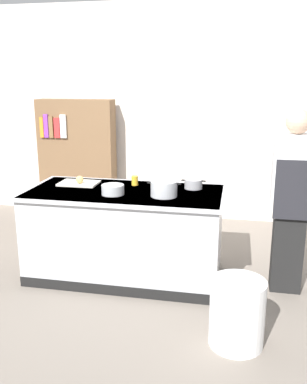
% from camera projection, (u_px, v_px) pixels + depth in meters
% --- Properties ---
extents(ground_plane, '(10.00, 10.00, 0.00)m').
position_uv_depth(ground_plane, '(126.00, 274.00, 4.38)').
color(ground_plane, slate).
extents(back_wall, '(6.40, 0.12, 3.00)m').
position_uv_depth(back_wall, '(162.00, 113.00, 5.98)').
color(back_wall, silver).
rests_on(back_wall, ground_plane).
extents(counter_island, '(1.98, 0.98, 0.90)m').
position_uv_depth(counter_island, '(126.00, 232.00, 4.26)').
color(counter_island, '#B7BABF').
rests_on(counter_island, ground_plane).
extents(cutting_board, '(0.40, 0.28, 0.02)m').
position_uv_depth(cutting_board, '(79.00, 183.00, 4.42)').
color(cutting_board, silver).
rests_on(cutting_board, counter_island).
extents(onion, '(0.08, 0.08, 0.08)m').
position_uv_depth(onion, '(80.00, 180.00, 4.36)').
color(onion, tan).
rests_on(onion, cutting_board).
extents(stock_pot, '(0.32, 0.25, 0.15)m').
position_uv_depth(stock_pot, '(164.00, 189.00, 3.94)').
color(stock_pot, '#B7BABF').
rests_on(stock_pot, counter_island).
extents(sauce_pan, '(0.25, 0.18, 0.09)m').
position_uv_depth(sauce_pan, '(193.00, 184.00, 4.23)').
color(sauce_pan, '#99999E').
rests_on(sauce_pan, counter_island).
extents(mixing_bowl, '(0.22, 0.22, 0.09)m').
position_uv_depth(mixing_bowl, '(113.00, 190.00, 4.01)').
color(mixing_bowl, '#B7BABF').
rests_on(mixing_bowl, counter_island).
extents(juice_cup, '(0.07, 0.07, 0.10)m').
position_uv_depth(juice_cup, '(135.00, 180.00, 4.36)').
color(juice_cup, yellow).
rests_on(juice_cup, counter_island).
extents(trash_bin, '(0.42, 0.42, 0.53)m').
position_uv_depth(trash_bin, '(237.00, 313.00, 3.17)').
color(trash_bin, white).
rests_on(trash_bin, ground_plane).
extents(person_chef, '(0.38, 0.25, 1.72)m').
position_uv_depth(person_chef, '(292.00, 198.00, 3.84)').
color(person_chef, black).
rests_on(person_chef, ground_plane).
extents(bookshelf, '(1.10, 0.31, 1.70)m').
position_uv_depth(bookshelf, '(77.00, 159.00, 6.09)').
color(bookshelf, brown).
rests_on(bookshelf, ground_plane).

